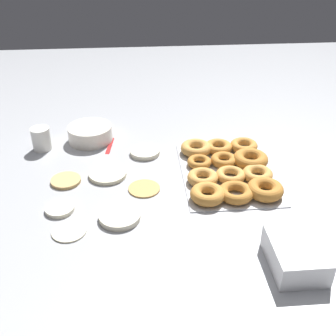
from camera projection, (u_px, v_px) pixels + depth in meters
ground_plane at (147, 183)px, 1.30m from camera, size 3.00×3.00×0.00m
pancake_0 at (108, 174)px, 1.33m from camera, size 0.12×0.12×0.01m
pancake_1 at (120, 216)px, 1.14m from camera, size 0.11×0.11×0.02m
pancake_2 at (66, 181)px, 1.30m from camera, size 0.09×0.09×0.01m
pancake_3 at (145, 152)px, 1.44m from camera, size 0.10×0.10×0.02m
pancake_4 at (60, 209)px, 1.17m from camera, size 0.08×0.08×0.01m
pancake_5 at (69, 230)px, 1.10m from camera, size 0.09×0.09×0.01m
pancake_6 at (144, 188)px, 1.26m from camera, size 0.10×0.10×0.01m
donut_tray at (229, 169)px, 1.33m from camera, size 0.39×0.29×0.04m
batter_bowl at (90, 133)px, 1.52m from camera, size 0.16×0.16×0.06m
container_stack at (295, 255)px, 0.98m from camera, size 0.16×0.12×0.06m
paper_cup at (41, 139)px, 1.46m from camera, size 0.06×0.06×0.08m
spatula at (106, 158)px, 1.42m from camera, size 0.23×0.07×0.01m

